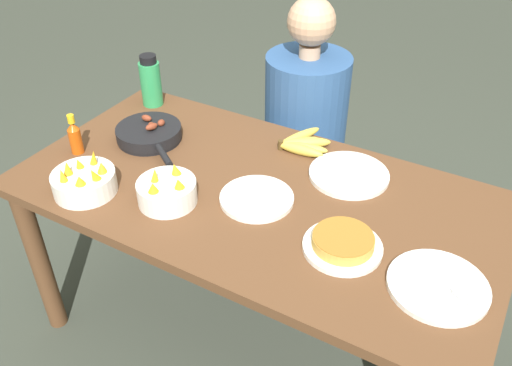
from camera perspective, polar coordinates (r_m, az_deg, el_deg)
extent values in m
plane|color=#383D33|center=(2.26, 0.00, -15.49)|extent=(14.00, 14.00, 0.00)
cube|color=brown|center=(1.77, 0.00, -1.24)|extent=(1.59, 0.82, 0.03)
cylinder|color=brown|center=(2.20, -21.82, -7.66)|extent=(0.07, 0.07, 0.68)
cylinder|color=brown|center=(2.56, -10.43, 1.47)|extent=(0.07, 0.07, 0.68)
cylinder|color=brown|center=(2.13, 22.78, -9.83)|extent=(0.07, 0.07, 0.68)
ellipsoid|color=gold|center=(1.93, 4.69, 3.52)|extent=(0.17, 0.05, 0.04)
ellipsoid|color=gold|center=(1.94, 4.94, 3.72)|extent=(0.18, 0.08, 0.04)
ellipsoid|color=gold|center=(1.97, 5.12, 4.19)|extent=(0.18, 0.14, 0.04)
ellipsoid|color=gold|center=(1.98, 4.56, 4.30)|extent=(0.13, 0.14, 0.03)
ellipsoid|color=gold|center=(2.01, 4.57, 4.85)|extent=(0.11, 0.20, 0.04)
cylinder|color=#4C3819|center=(1.96, 2.61, 4.03)|extent=(0.02, 0.02, 0.04)
cylinder|color=black|center=(2.06, -11.13, 4.65)|extent=(0.24, 0.24, 0.01)
cylinder|color=black|center=(2.04, -11.21, 5.27)|extent=(0.24, 0.24, 0.04)
cylinder|color=black|center=(1.89, -9.68, 2.88)|extent=(0.12, 0.10, 0.02)
ellipsoid|color=brown|center=(2.03, -9.95, 6.27)|extent=(0.03, 0.03, 0.03)
ellipsoid|color=brown|center=(2.01, -10.88, 5.94)|extent=(0.05, 0.04, 0.03)
ellipsoid|color=brown|center=(2.00, -10.94, 5.85)|extent=(0.04, 0.05, 0.03)
ellipsoid|color=brown|center=(2.06, -11.45, 6.72)|extent=(0.04, 0.03, 0.03)
cylinder|color=silver|center=(1.56, 9.08, -6.67)|extent=(0.23, 0.23, 0.02)
cylinder|color=gold|center=(1.54, 9.16, -6.03)|extent=(0.18, 0.18, 0.03)
cylinder|color=#9F6624|center=(1.53, 9.22, -5.55)|extent=(0.17, 0.17, 0.00)
cylinder|color=silver|center=(1.71, 0.08, -1.63)|extent=(0.24, 0.24, 0.02)
cylinder|color=#B2B2B7|center=(1.71, -0.79, -1.09)|extent=(0.09, 0.08, 0.01)
cube|color=#B2B2B7|center=(1.73, 1.89, -0.75)|extent=(0.05, 0.05, 0.00)
cylinder|color=silver|center=(1.51, 18.59, -10.23)|extent=(0.26, 0.26, 0.02)
cylinder|color=#B2B2B7|center=(1.52, 18.11, -9.24)|extent=(0.13, 0.06, 0.01)
cube|color=#B2B2B7|center=(1.49, 20.92, -11.12)|extent=(0.06, 0.04, 0.00)
cylinder|color=silver|center=(1.84, 9.75, 0.88)|extent=(0.27, 0.27, 0.02)
cylinder|color=#B2B2B7|center=(1.85, 10.50, 1.26)|extent=(0.05, 0.11, 0.01)
cube|color=#B2B2B7|center=(1.80, 8.72, 0.41)|extent=(0.04, 0.05, 0.00)
cylinder|color=silver|center=(1.82, -17.61, 0.06)|extent=(0.20, 0.20, 0.07)
cone|color=#F4A819|center=(1.75, -16.68, 0.80)|extent=(0.04, 0.05, 0.06)
cone|color=#F4A819|center=(1.78, -15.93, 1.54)|extent=(0.06, 0.06, 0.05)
cone|color=#F4A819|center=(1.82, -16.72, 2.53)|extent=(0.04, 0.03, 0.06)
cone|color=#F4A819|center=(1.82, -18.14, 1.91)|extent=(0.04, 0.04, 0.04)
cone|color=#F4A819|center=(1.80, -19.23, 1.42)|extent=(0.05, 0.05, 0.05)
cone|color=#F4A819|center=(1.78, -19.70, 0.70)|extent=(0.05, 0.04, 0.05)
cone|color=#F4A819|center=(1.74, -18.06, 0.18)|extent=(0.06, 0.06, 0.04)
cylinder|color=silver|center=(1.71, -9.35, -0.94)|extent=(0.19, 0.19, 0.07)
cone|color=#F4A819|center=(1.65, -8.13, -0.12)|extent=(0.04, 0.04, 0.05)
cone|color=#F4A819|center=(1.72, -8.50, 1.39)|extent=(0.04, 0.04, 0.05)
cone|color=#F4A819|center=(1.70, -10.60, 0.78)|extent=(0.03, 0.04, 0.05)
cone|color=#F4A819|center=(1.65, -10.79, -0.55)|extent=(0.04, 0.04, 0.04)
cylinder|color=#2D9351|center=(2.27, -11.00, 10.21)|extent=(0.08, 0.08, 0.18)
cylinder|color=black|center=(2.22, -11.31, 12.66)|extent=(0.07, 0.07, 0.03)
cylinder|color=#C64C0F|center=(2.03, -18.43, 4.22)|extent=(0.04, 0.04, 0.09)
cone|color=#C64C0F|center=(2.00, -18.76, 5.69)|extent=(0.04, 0.04, 0.03)
cylinder|color=gold|center=(1.98, -18.92, 6.40)|extent=(0.02, 0.02, 0.03)
cube|color=black|center=(2.57, 4.71, -1.74)|extent=(0.38, 0.38, 0.40)
cylinder|color=#2D5184|center=(2.32, 5.27, 7.20)|extent=(0.35, 0.35, 0.52)
cylinder|color=tan|center=(2.20, 5.68, 13.65)|extent=(0.08, 0.08, 0.05)
sphere|color=tan|center=(2.16, 5.87, 16.57)|extent=(0.19, 0.19, 0.19)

